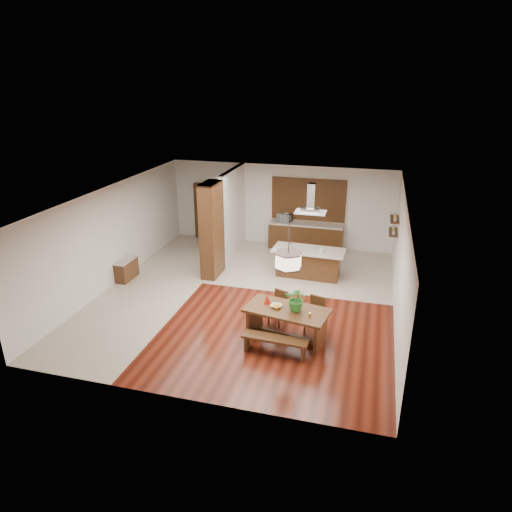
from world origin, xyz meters
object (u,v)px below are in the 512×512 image
(dining_table, at_px, (287,317))
(hallway_console, at_px, (127,269))
(dining_chair_right, at_px, (314,316))
(island_cup, at_px, (322,250))
(microwave, at_px, (285,218))
(fruit_bowl, at_px, (276,306))
(foliage_plant, at_px, (297,299))
(pendant_lantern, at_px, (289,250))
(range_hood, at_px, (311,198))
(kitchen_island, at_px, (308,262))
(dining_chair_left, at_px, (277,308))
(dining_bench, at_px, (275,346))

(dining_table, bearing_deg, hallway_console, 158.65)
(dining_chair_right, bearing_deg, dining_table, -123.69)
(island_cup, height_order, microwave, microwave)
(hallway_console, relative_size, fruit_bowl, 3.50)
(dining_chair_right, height_order, foliage_plant, foliage_plant)
(dining_chair_right, bearing_deg, foliage_plant, -109.37)
(pendant_lantern, distance_m, range_hood, 3.74)
(range_hood, relative_size, microwave, 1.84)
(dining_chair_right, bearing_deg, range_hood, 117.31)
(foliage_plant, bearing_deg, kitchen_island, 94.70)
(pendant_lantern, distance_m, microwave, 6.36)
(hallway_console, relative_size, foliage_plant, 1.53)
(kitchen_island, relative_size, range_hood, 2.44)
(dining_chair_left, relative_size, foliage_plant, 1.49)
(dining_chair_right, height_order, island_cup, island_cup)
(hallway_console, height_order, dining_chair_right, dining_chair_right)
(pendant_lantern, relative_size, microwave, 2.68)
(pendant_lantern, distance_m, foliage_plant, 1.19)
(kitchen_island, bearing_deg, dining_bench, -88.24)
(range_hood, bearing_deg, kitchen_island, -90.00)
(dining_table, distance_m, pendant_lantern, 1.66)
(pendant_lantern, bearing_deg, foliage_plant, -1.41)
(fruit_bowl, distance_m, range_hood, 4.06)
(island_cup, bearing_deg, dining_chair_left, -102.90)
(dining_bench, distance_m, foliage_plant, 1.15)
(dining_chair_left, xyz_separation_m, fruit_bowl, (0.10, -0.63, 0.39))
(range_hood, distance_m, island_cup, 1.59)
(dining_bench, relative_size, microwave, 3.03)
(pendant_lantern, height_order, kitchen_island, pendant_lantern)
(kitchen_island, distance_m, range_hood, 2.01)
(dining_table, relative_size, fruit_bowl, 8.10)
(range_hood, bearing_deg, microwave, 117.68)
(pendant_lantern, xyz_separation_m, kitchen_island, (-0.08, 3.73, -1.79))
(fruit_bowl, xyz_separation_m, island_cup, (0.58, 3.60, 0.11))
(hallway_console, distance_m, island_cup, 5.91)
(foliage_plant, height_order, kitchen_island, foliage_plant)
(fruit_bowl, bearing_deg, microwave, 99.97)
(range_hood, bearing_deg, island_cup, -15.05)
(pendant_lantern, bearing_deg, dining_table, -45.00)
(fruit_bowl, bearing_deg, dining_chair_right, 28.80)
(dining_table, height_order, fruit_bowl, fruit_bowl)
(dining_chair_left, bearing_deg, hallway_console, -175.59)
(pendant_lantern, xyz_separation_m, foliage_plant, (0.22, -0.01, -1.17))
(dining_bench, relative_size, pendant_lantern, 1.13)
(kitchen_island, xyz_separation_m, microwave, (-1.25, 2.38, 0.63))
(dining_bench, distance_m, kitchen_island, 4.41)
(dining_table, height_order, foliage_plant, foliage_plant)
(dining_bench, bearing_deg, microwave, 100.09)
(pendant_lantern, relative_size, fruit_bowl, 5.21)
(hallway_console, distance_m, dining_table, 5.75)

